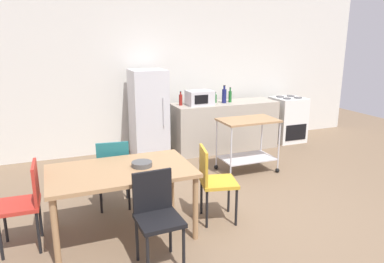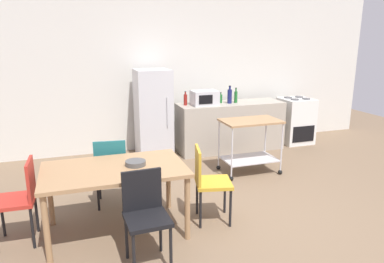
{
  "view_description": "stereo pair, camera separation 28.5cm",
  "coord_description": "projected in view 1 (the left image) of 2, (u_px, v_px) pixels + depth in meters",
  "views": [
    {
      "loc": [
        -2.16,
        -3.39,
        2.1
      ],
      "look_at": [
        -0.33,
        1.2,
        0.8
      ],
      "focal_mm": 33.91,
      "sensor_mm": 36.0,
      "label": 1
    },
    {
      "loc": [
        -1.89,
        -3.48,
        2.1
      ],
      "look_at": [
        -0.33,
        1.2,
        0.8
      ],
      "focal_mm": 33.91,
      "sensor_mm": 36.0,
      "label": 2
    }
  ],
  "objects": [
    {
      "name": "chair_red",
      "position": [
        25.0,
        200.0,
        3.61
      ],
      "size": [
        0.42,
        0.42,
        0.89
      ],
      "rotation": [
        0.0,
        0.0,
        -1.61
      ],
      "color": "#B72D23",
      "rests_on": "ground_plane"
    },
    {
      "name": "microwave",
      "position": [
        200.0,
        98.0,
        6.5
      ],
      "size": [
        0.46,
        0.35,
        0.26
      ],
      "color": "silver",
      "rests_on": "kitchen_counter"
    },
    {
      "name": "kitchen_counter",
      "position": [
        225.0,
        126.0,
        6.89
      ],
      "size": [
        2.0,
        0.64,
        0.9
      ],
      "primitive_type": "cube",
      "color": "#A89E8E",
      "rests_on": "ground_plane"
    },
    {
      "name": "ground_plane",
      "position": [
        254.0,
        217.0,
        4.35
      ],
      "size": [
        12.0,
        12.0,
        0.0
      ],
      "primitive_type": "plane",
      "color": "brown"
    },
    {
      "name": "stove_oven",
      "position": [
        287.0,
        119.0,
        7.43
      ],
      "size": [
        0.6,
        0.61,
        0.92
      ],
      "color": "white",
      "rests_on": "ground_plane"
    },
    {
      "name": "bottle_sesame_oil",
      "position": [
        181.0,
        100.0,
        6.47
      ],
      "size": [
        0.06,
        0.06,
        0.25
      ],
      "color": "maroon",
      "rests_on": "kitchen_counter"
    },
    {
      "name": "chair_teal",
      "position": [
        113.0,
        169.0,
        4.46
      ],
      "size": [
        0.45,
        0.45,
        0.89
      ],
      "rotation": [
        0.0,
        0.0,
        3.01
      ],
      "color": "#1E666B",
      "rests_on": "ground_plane"
    },
    {
      "name": "dining_table",
      "position": [
        121.0,
        176.0,
        3.82
      ],
      "size": [
        1.5,
        0.9,
        0.75
      ],
      "color": "#A37A51",
      "rests_on": "ground_plane"
    },
    {
      "name": "bottle_soda",
      "position": [
        230.0,
        96.0,
        6.78
      ],
      "size": [
        0.06,
        0.06,
        0.28
      ],
      "color": "#1E6628",
      "rests_on": "kitchen_counter"
    },
    {
      "name": "chair_mustard",
      "position": [
        213.0,
        179.0,
        4.15
      ],
      "size": [
        0.48,
        0.48,
        0.89
      ],
      "rotation": [
        0.0,
        0.0,
        1.35
      ],
      "color": "gold",
      "rests_on": "ground_plane"
    },
    {
      "name": "bottle_hot_sauce",
      "position": [
        215.0,
        98.0,
        6.76
      ],
      "size": [
        0.06,
        0.06,
        0.2
      ],
      "color": "#1E6628",
      "rests_on": "kitchen_counter"
    },
    {
      "name": "kitchen_cart",
      "position": [
        248.0,
        136.0,
        5.7
      ],
      "size": [
        0.91,
        0.57,
        0.85
      ],
      "color": "#A37A51",
      "rests_on": "ground_plane"
    },
    {
      "name": "chair_black",
      "position": [
        157.0,
        213.0,
        3.35
      ],
      "size": [
        0.42,
        0.42,
        0.89
      ],
      "rotation": [
        0.0,
        0.0,
        0.04
      ],
      "color": "black",
      "rests_on": "ground_plane"
    },
    {
      "name": "refrigerator",
      "position": [
        149.0,
        114.0,
        6.38
      ],
      "size": [
        0.6,
        0.63,
        1.55
      ],
      "color": "silver",
      "rests_on": "ground_plane"
    },
    {
      "name": "bottle_olive_oil",
      "position": [
        224.0,
        96.0,
        6.7
      ],
      "size": [
        0.08,
        0.08,
        0.33
      ],
      "color": "navy",
      "rests_on": "kitchen_counter"
    },
    {
      "name": "fruit_bowl",
      "position": [
        142.0,
        164.0,
        3.88
      ],
      "size": [
        0.22,
        0.22,
        0.05
      ],
      "primitive_type": "cylinder",
      "color": "#4C4C4C",
      "rests_on": "dining_table"
    },
    {
      "name": "back_wall",
      "position": [
        169.0,
        72.0,
        6.85
      ],
      "size": [
        8.4,
        0.12,
        2.9
      ],
      "primitive_type": "cube",
      "color": "silver",
      "rests_on": "ground_plane"
    }
  ]
}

